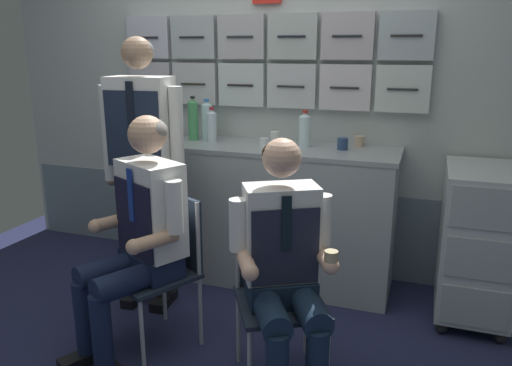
# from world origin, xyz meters

# --- Properties ---
(ground) EXTENTS (4.80, 4.80, 0.04)m
(ground) POSITION_xyz_m (0.00, 0.00, -0.02)
(ground) COLOR #202444
(galley_bulkhead) EXTENTS (4.20, 0.14, 2.15)m
(galley_bulkhead) POSITION_xyz_m (0.00, 1.37, 1.09)
(galley_bulkhead) COLOR #B3BBB8
(galley_bulkhead) RESTS_ON ground
(galley_counter) EXTENTS (1.56, 0.53, 0.95)m
(galley_counter) POSITION_xyz_m (0.18, 1.09, 0.48)
(galley_counter) COLOR #A1AAAC
(galley_counter) RESTS_ON ground
(service_trolley) EXTENTS (0.40, 0.65, 0.92)m
(service_trolley) POSITION_xyz_m (1.42, 1.00, 0.49)
(service_trolley) COLOR black
(service_trolley) RESTS_ON ground
(folding_chair_left) EXTENTS (0.54, 0.54, 0.82)m
(folding_chair_left) POSITION_xyz_m (-0.19, 0.18, 0.50)
(folding_chair_left) COLOR #A8AAAF
(folding_chair_left) RESTS_ON ground
(crew_member_left) EXTENTS (0.60, 0.70, 1.27)m
(crew_member_left) POSITION_xyz_m (-0.26, 0.04, 0.70)
(crew_member_left) COLOR black
(crew_member_left) RESTS_ON ground
(folding_chair_right) EXTENTS (0.55, 0.55, 0.82)m
(folding_chair_right) POSITION_xyz_m (0.46, 0.11, 0.50)
(folding_chair_right) COLOR #A8AAAF
(folding_chair_right) RESTS_ON ground
(crew_member_right) EXTENTS (0.57, 0.65, 1.21)m
(crew_member_right) POSITION_xyz_m (0.54, -0.03, 0.65)
(crew_member_right) COLOR black
(crew_member_right) RESTS_ON ground
(crew_member_standing) EXTENTS (0.52, 0.28, 1.65)m
(crew_member_standing) POSITION_xyz_m (-0.51, 0.51, 0.98)
(crew_member_standing) COLOR black
(crew_member_standing) RESTS_ON ground
(sparkling_bottle_green) EXTENTS (0.07, 0.07, 0.31)m
(sparkling_bottle_green) POSITION_xyz_m (-0.48, 1.14, 1.10)
(sparkling_bottle_green) COLOR #46985A
(sparkling_bottle_green) RESTS_ON galley_counter
(water_bottle_blue_cap) EXTENTS (0.08, 0.08, 0.24)m
(water_bottle_blue_cap) POSITION_xyz_m (0.33, 1.15, 1.07)
(water_bottle_blue_cap) COLOR silver
(water_bottle_blue_cap) RESTS_ON galley_counter
(water_bottle_short) EXTENTS (0.08, 0.08, 0.29)m
(water_bottle_short) POSITION_xyz_m (-0.39, 1.17, 1.09)
(water_bottle_short) COLOR silver
(water_bottle_short) RESTS_ON galley_counter
(water_bottle_tall) EXTENTS (0.07, 0.07, 0.24)m
(water_bottle_tall) POSITION_xyz_m (-0.32, 1.11, 1.07)
(water_bottle_tall) COLOR silver
(water_bottle_tall) RESTS_ON galley_counter
(paper_cup_blue) EXTENTS (0.07, 0.07, 0.08)m
(paper_cup_blue) POSITION_xyz_m (0.58, 1.13, 0.99)
(paper_cup_blue) COLOR navy
(paper_cup_blue) RESTS_ON galley_counter
(coffee_cup_white) EXTENTS (0.06, 0.06, 0.07)m
(coffee_cup_white) POSITION_xyz_m (0.67, 1.27, 0.99)
(coffee_cup_white) COLOR tan
(coffee_cup_white) RESTS_ON galley_counter
(espresso_cup_small) EXTENTS (0.06, 0.06, 0.07)m
(espresso_cup_small) POSITION_xyz_m (0.09, 1.01, 0.99)
(espresso_cup_small) COLOR white
(espresso_cup_small) RESTS_ON galley_counter
(paper_cup_tan) EXTENTS (0.06, 0.06, 0.09)m
(paper_cup_tan) POSITION_xyz_m (0.11, 1.17, 1.00)
(paper_cup_tan) COLOR white
(paper_cup_tan) RESTS_ON galley_counter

